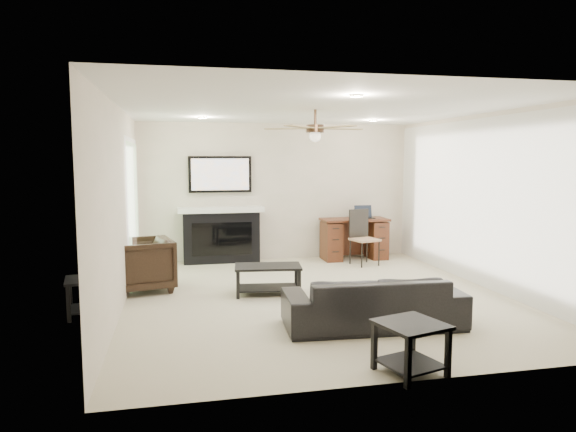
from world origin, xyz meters
name	(u,v)px	position (x,y,z in m)	size (l,w,h in m)	color
room_shell	(329,171)	(0.19, 0.08, 1.68)	(5.50, 5.54, 2.52)	beige
sofa	(373,301)	(0.28, -1.34, 0.29)	(1.96, 0.77, 0.57)	black
armchair	(142,265)	(-2.32, 0.81, 0.37)	(0.80, 0.82, 0.75)	black
coffee_table	(268,280)	(-0.62, 0.26, 0.20)	(0.90, 0.50, 0.40)	black
end_table_near	(410,348)	(0.13, -2.59, 0.23)	(0.52, 0.52, 0.45)	black
end_table_left	(88,297)	(-2.87, -0.24, 0.23)	(0.50, 0.50, 0.45)	black
fireplace_unit	(221,210)	(-1.05, 2.58, 0.95)	(1.52, 0.34, 1.91)	black
desk	(354,239)	(1.38, 2.39, 0.38)	(1.22, 0.56, 0.76)	#401A10
desk_chair	(365,238)	(1.38, 1.84, 0.48)	(0.42, 0.44, 0.97)	black
laptop	(365,212)	(1.58, 2.37, 0.88)	(0.33, 0.24, 0.23)	black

